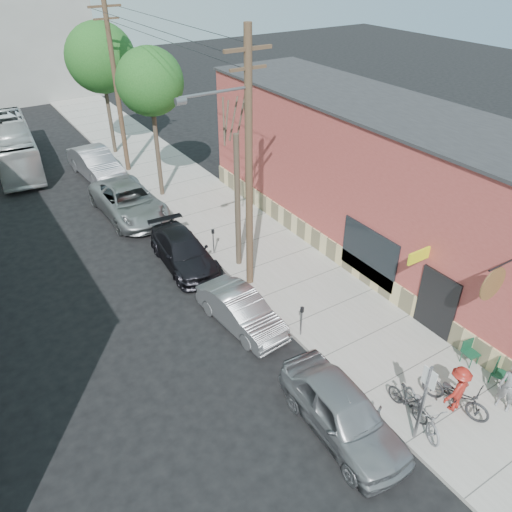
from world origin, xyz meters
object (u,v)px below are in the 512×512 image
utility_pole_near (248,164)px  car_3 (129,202)px  car_2 (184,251)px  parked_bike_b (423,411)px  car_4 (96,164)px  tree_leafy_mid (150,82)px  parking_meter_near (302,317)px  tree_leafy_far (101,58)px  bus (13,146)px  cyclist (458,389)px  tree_bare (238,203)px  parked_bike_a (408,401)px  patio_chair_a (471,353)px  sign_post (424,397)px  patio_chair_b (501,374)px  patron_grey (510,387)px  car_1 (241,311)px  parking_meter_far (213,238)px  car_0 (343,412)px

utility_pole_near → car_3: size_ratio=1.71×
utility_pole_near → car_2: size_ratio=2.10×
parked_bike_b → car_4: size_ratio=0.40×
tree_leafy_mid → parking_meter_near: bearing=-92.3°
parking_meter_near → car_4: 18.56m
parking_meter_near → utility_pole_near: size_ratio=0.12×
parking_meter_near → tree_leafy_far: bearing=88.5°
car_3 → bus: bearing=108.0°
utility_pole_near → parked_bike_b: utility_pole_near is taller
parking_meter_near → cyclist: (1.91, -5.22, -0.02)m
parked_bike_b → cyclist: bearing=15.5°
tree_bare → parked_bike_a: bearing=-89.8°
parking_meter_near → car_2: 6.87m
utility_pole_near → parked_bike_b: (0.48, -8.91, -4.72)m
tree_leafy_far → patio_chair_a: (3.40, -25.87, -5.59)m
sign_post → utility_pole_near: 9.83m
sign_post → tree_leafy_far: (0.45, 26.97, 4.34)m
sign_post → patio_chair_b: (3.85, -0.02, -1.24)m
parking_meter_near → parked_bike_a: parking_meter_near is taller
parking_meter_near → utility_pole_near: bearing=87.9°
patron_grey → parked_bike_a: 3.06m
sign_post → parked_bike_a: 1.52m
tree_leafy_far → car_2: tree_leafy_far is taller
patio_chair_b → car_4: bearing=82.6°
tree_leafy_far → patio_chair_b: 27.77m
tree_bare → patio_chair_b: (3.40, -10.66, -2.51)m
sign_post → car_1: bearing=102.3°
utility_pole_near → patron_grey: size_ratio=5.77×
tree_leafy_far → car_1: bearing=-95.7°
sign_post → patio_chair_a: size_ratio=3.18×
sign_post → parked_bike_b: bearing=25.1°
car_3 → car_2: bearing=-88.0°
sign_post → tree_bare: size_ratio=0.47×
parking_meter_far → car_4: car_4 is taller
tree_bare → bus: 18.68m
patron_grey → car_0: 5.15m
utility_pole_near → car_2: utility_pole_near is taller
patio_chair_b → sign_post: bearing=159.1°
sign_post → car_3: 17.96m
parking_meter_near → car_1: bearing=129.2°
car_1 → car_0: bearing=-95.8°
patron_grey → parked_bike_a: size_ratio=1.11×
cyclist → parked_bike_a: bearing=-29.2°
parked_bike_b → parked_bike_a: bearing=114.3°
patio_chair_a → car_2: bearing=124.6°
sign_post → car_4: bearing=94.2°
parking_meter_near → car_4: car_4 is taller
parking_meter_far → tree_bare: tree_bare is taller
patio_chair_b → cyclist: 2.08m
utility_pole_near → car_0: size_ratio=2.15×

